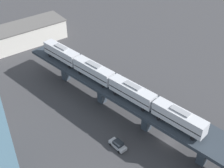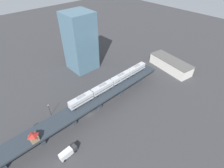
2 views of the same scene
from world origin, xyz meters
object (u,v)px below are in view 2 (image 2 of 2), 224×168
street_car_green (38,126)px  warehouse_building (170,64)px  signal_hut (34,137)px  street_lamp (49,109)px  subway_train (112,82)px  street_car_silver (89,97)px  office_tower (80,42)px  delivery_truck (68,152)px

street_car_green → warehouse_building: 86.34m
signal_hut → street_lamp: 19.70m
signal_hut → subway_train: bearing=96.0°
subway_train → signal_hut: size_ratio=14.66×
signal_hut → street_lamp: bearing=140.2°
subway_train → street_car_silver: subway_train is taller
street_lamp → office_tower: bearing=125.2°
subway_train → street_car_silver: size_ratio=10.97×
delivery_truck → street_lamp: size_ratio=1.06×
street_car_silver → street_lamp: street_lamp is taller
street_car_green → street_lamp: bearing=109.6°
subway_train → signal_hut: 42.71m
street_lamp → street_car_green: bearing=-70.4°
street_car_green → warehouse_building: warehouse_building is taller
warehouse_building → office_tower: office_tower is taller
street_car_silver → street_lamp: 21.37m
warehouse_building → subway_train: bearing=-95.9°
delivery_truck → street_lamp: 24.11m
signal_hut → office_tower: office_tower is taller
delivery_truck → street_lamp: (-23.55, 4.60, 2.35)m
office_tower → delivery_truck: bearing=-39.8°
subway_train → warehouse_building: 48.04m
signal_hut → street_car_silver: bearing=110.1°
street_car_silver → warehouse_building: 58.07m
subway_train → street_lamp: bearing=-108.5°
subway_train → office_tower: bearing=170.6°
signal_hut → street_car_green: bearing=159.8°
street_car_silver → delivery_truck: size_ratio=0.62×
street_car_silver → street_car_green: size_ratio=0.99×
street_lamp → office_tower: 46.44m
signal_hut → warehouse_building: bearing=89.8°
street_car_green → street_lamp: 8.86m
subway_train → street_lamp: size_ratio=7.18×
subway_train → delivery_truck: (13.42, -34.91, -8.27)m
signal_hut → delivery_truck: size_ratio=0.46×
street_lamp → office_tower: size_ratio=0.19×
delivery_truck → warehouse_building: (-8.56, 82.25, 1.65)m
signal_hut → street_car_green: 15.13m
delivery_truck → street_lamp: bearing=168.9°
street_lamp → signal_hut: bearing=-39.8°
warehouse_building → delivery_truck: bearing=-84.1°
subway_train → delivery_truck: size_ratio=6.77×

